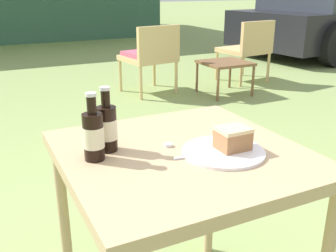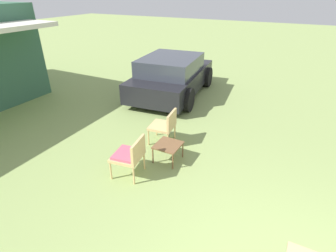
% 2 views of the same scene
% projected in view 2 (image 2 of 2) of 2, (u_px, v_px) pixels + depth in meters
% --- Properties ---
extents(parked_car, '(4.04, 2.41, 1.32)m').
position_uv_depth(parked_car, '(172.00, 76.00, 8.81)').
color(parked_car, black).
rests_on(parked_car, ground_plane).
extents(wicker_chair_cushioned, '(0.62, 0.61, 0.81)m').
position_uv_depth(wicker_chair_cushioned, '(130.00, 154.00, 4.96)').
color(wicker_chair_cushioned, tan).
rests_on(wicker_chair_cushioned, ground_plane).
extents(wicker_chair_plain, '(0.61, 0.60, 0.81)m').
position_uv_depth(wicker_chair_plain, '(165.00, 125.00, 6.04)').
color(wicker_chair_plain, tan).
rests_on(wicker_chair_plain, ground_plane).
extents(garden_side_table, '(0.53, 0.51, 0.39)m').
position_uv_depth(garden_side_table, '(168.00, 146.00, 5.45)').
color(garden_side_table, brown).
rests_on(garden_side_table, ground_plane).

